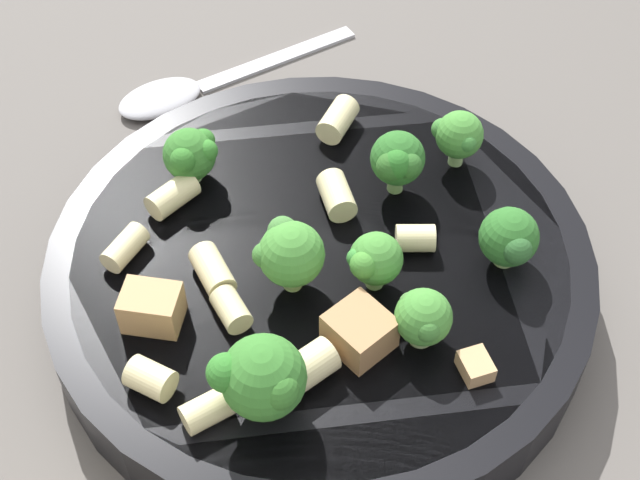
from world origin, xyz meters
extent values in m
plane|color=#5B5651|center=(0.00, 0.00, 0.00)|extent=(2.00, 2.00, 0.00)
cylinder|color=black|center=(0.00, 0.00, 0.02)|extent=(0.29, 0.29, 0.04)
cylinder|color=white|center=(0.00, 0.00, 0.03)|extent=(0.26, 0.26, 0.01)
torus|color=black|center=(0.00, 0.00, 0.03)|extent=(0.28, 0.28, 0.00)
cylinder|color=#9EC175|center=(0.06, -0.04, 0.04)|extent=(0.01, 0.01, 0.01)
sphere|color=#478E38|center=(0.06, -0.04, 0.05)|extent=(0.03, 0.03, 0.03)
sphere|color=#3D7A31|center=(0.06, -0.05, 0.06)|extent=(0.01, 0.01, 0.01)
sphere|color=#477B38|center=(0.05, -0.04, 0.06)|extent=(0.01, 0.01, 0.01)
cylinder|color=#93B766|center=(0.09, 0.02, 0.04)|extent=(0.01, 0.01, 0.01)
sphere|color=#2D6B28|center=(0.09, 0.02, 0.06)|extent=(0.03, 0.03, 0.03)
sphere|color=#2B6726|center=(0.09, 0.03, 0.06)|extent=(0.01, 0.01, 0.01)
sphere|color=#2B5B2A|center=(0.10, 0.01, 0.06)|extent=(0.02, 0.02, 0.02)
sphere|color=#286A26|center=(0.09, 0.03, 0.06)|extent=(0.01, 0.01, 0.01)
cylinder|color=#9EC175|center=(0.06, 0.09, 0.04)|extent=(0.01, 0.01, 0.01)
sphere|color=#478E38|center=(0.06, 0.09, 0.06)|extent=(0.03, 0.03, 0.03)
sphere|color=#418132|center=(0.05, 0.09, 0.06)|extent=(0.01, 0.01, 0.01)
sphere|color=#3D7D34|center=(0.05, 0.09, 0.06)|extent=(0.01, 0.01, 0.01)
sphere|color=#41893A|center=(0.06, 0.08, 0.06)|extent=(0.01, 0.01, 0.01)
cylinder|color=#84AD60|center=(0.03, 0.06, 0.04)|extent=(0.01, 0.01, 0.01)
sphere|color=#2D6B28|center=(0.03, 0.06, 0.06)|extent=(0.03, 0.03, 0.03)
sphere|color=#2B6D25|center=(0.03, 0.04, 0.07)|extent=(0.02, 0.02, 0.02)
sphere|color=#2E6224|center=(0.03, 0.04, 0.06)|extent=(0.02, 0.02, 0.02)
sphere|color=#2D6025|center=(0.04, 0.05, 0.06)|extent=(0.01, 0.01, 0.01)
cylinder|color=#84AD60|center=(0.03, -0.01, 0.04)|extent=(0.01, 0.01, 0.01)
sphere|color=#478E38|center=(0.03, -0.01, 0.06)|extent=(0.03, 0.03, 0.03)
sphere|color=#3C8A38|center=(0.02, -0.02, 0.06)|extent=(0.01, 0.01, 0.01)
sphere|color=#468D33|center=(0.03, -0.02, 0.06)|extent=(0.01, 0.01, 0.01)
cylinder|color=#9EC175|center=(0.00, -0.10, 0.04)|extent=(0.01, 0.01, 0.01)
sphere|color=#387A2D|center=(0.00, -0.10, 0.06)|extent=(0.04, 0.04, 0.04)
sphere|color=#31792A|center=(-0.01, -0.10, 0.07)|extent=(0.02, 0.02, 0.02)
sphere|color=#347229|center=(0.01, -0.10, 0.07)|extent=(0.02, 0.02, 0.02)
cylinder|color=#9EC175|center=(-0.08, 0.03, 0.04)|extent=(0.01, 0.01, 0.01)
sphere|color=#387A2D|center=(-0.08, 0.03, 0.05)|extent=(0.03, 0.03, 0.03)
sphere|color=#357F2C|center=(-0.07, 0.04, 0.06)|extent=(0.01, 0.01, 0.01)
sphere|color=#337729|center=(-0.08, 0.02, 0.06)|extent=(0.01, 0.01, 0.01)
sphere|color=#367A2C|center=(-0.08, 0.04, 0.06)|extent=(0.01, 0.01, 0.01)
cylinder|color=#93B766|center=(-0.01, -0.02, 0.04)|extent=(0.01, 0.01, 0.01)
sphere|color=#478E38|center=(-0.01, -0.02, 0.06)|extent=(0.03, 0.03, 0.03)
sphere|color=#46803A|center=(-0.01, -0.02, 0.07)|extent=(0.02, 0.02, 0.02)
sphere|color=#3E7A32|center=(-0.02, -0.03, 0.06)|extent=(0.01, 0.01, 0.01)
cylinder|color=beige|center=(-0.10, -0.03, 0.04)|extent=(0.02, 0.03, 0.01)
cylinder|color=beige|center=(0.01, -0.07, 0.05)|extent=(0.03, 0.03, 0.02)
cylinder|color=beige|center=(-0.03, -0.05, 0.04)|extent=(0.02, 0.02, 0.01)
cylinder|color=beige|center=(-0.01, 0.09, 0.04)|extent=(0.02, 0.03, 0.02)
cylinder|color=beige|center=(-0.09, 0.01, 0.04)|extent=(0.03, 0.03, 0.02)
cylinder|color=beige|center=(-0.05, -0.03, 0.04)|extent=(0.03, 0.03, 0.02)
cylinder|color=beige|center=(0.05, 0.02, 0.04)|extent=(0.02, 0.02, 0.01)
cylinder|color=beige|center=(-0.05, -0.10, 0.04)|extent=(0.02, 0.02, 0.02)
cylinder|color=beige|center=(-0.02, -0.11, 0.04)|extent=(0.03, 0.03, 0.01)
cylinder|color=beige|center=(0.00, 0.03, 0.04)|extent=(0.03, 0.03, 0.02)
cube|color=tan|center=(0.09, -0.05, 0.04)|extent=(0.02, 0.02, 0.01)
cube|color=#A87A4C|center=(0.03, -0.05, 0.05)|extent=(0.04, 0.04, 0.02)
cube|color=tan|center=(-0.07, -0.06, 0.05)|extent=(0.03, 0.02, 0.02)
cube|color=silver|center=(-0.08, 0.19, 0.00)|extent=(0.09, 0.10, 0.01)
ellipsoid|color=silver|center=(-0.14, 0.13, 0.01)|extent=(0.07, 0.07, 0.01)
camera|label=1|loc=(0.08, -0.29, 0.39)|focal=50.00mm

